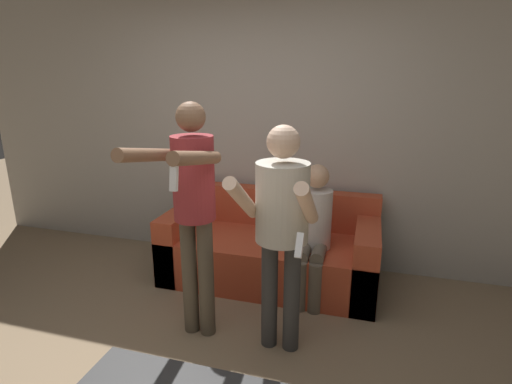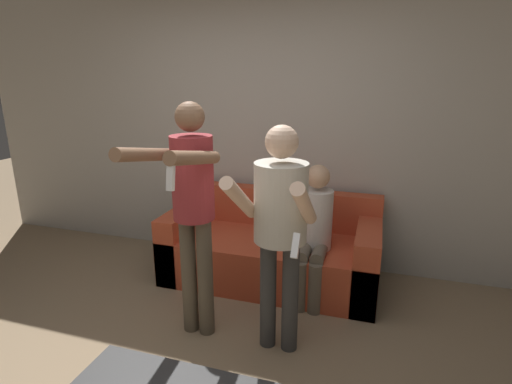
{
  "view_description": "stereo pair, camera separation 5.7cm",
  "coord_description": "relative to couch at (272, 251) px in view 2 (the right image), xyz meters",
  "views": [
    {
      "loc": [
        1.01,
        -1.67,
        1.81
      ],
      "look_at": [
        0.21,
        1.1,
        0.97
      ],
      "focal_mm": 28.0,
      "sensor_mm": 36.0,
      "label": 1
    },
    {
      "loc": [
        1.06,
        -1.66,
        1.81
      ],
      "look_at": [
        0.21,
        1.1,
        0.97
      ],
      "focal_mm": 28.0,
      "sensor_mm": 36.0,
      "label": 2
    }
  ],
  "objects": [
    {
      "name": "couch",
      "position": [
        0.0,
        0.0,
        0.0
      ],
      "size": [
        1.88,
        0.85,
        0.78
      ],
      "color": "#C64C2D",
      "rests_on": "ground_plane"
    },
    {
      "name": "person_seated",
      "position": [
        0.41,
        -0.2,
        0.33
      ],
      "size": [
        0.27,
        0.51,
        1.13
      ],
      "color": "#6B6051",
      "rests_on": "ground_plane"
    },
    {
      "name": "wall_back",
      "position": [
        -0.21,
        0.46,
        1.08
      ],
      "size": [
        6.4,
        0.06,
        2.7
      ],
      "color": "#B7B2A8",
      "rests_on": "ground_plane"
    },
    {
      "name": "person_standing_left",
      "position": [
        -0.3,
        -0.95,
        0.75
      ],
      "size": [
        0.4,
        0.73,
        1.66
      ],
      "color": "brown",
      "rests_on": "ground_plane"
    },
    {
      "name": "person_standing_right",
      "position": [
        0.3,
        -0.94,
        0.68
      ],
      "size": [
        0.46,
        0.66,
        1.53
      ],
      "color": "#383838",
      "rests_on": "ground_plane"
    }
  ]
}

